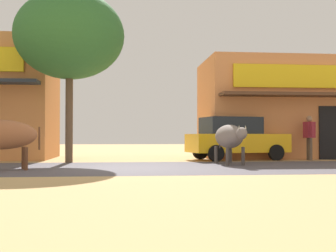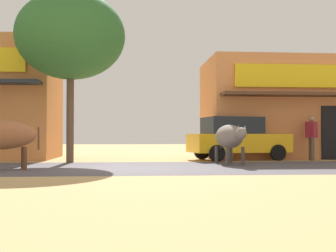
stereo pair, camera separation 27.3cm
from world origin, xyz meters
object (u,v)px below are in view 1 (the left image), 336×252
Objects in this scene: roadside_tree at (70,36)px; pedestrian_by_shop at (309,134)px; parked_hatchback_car at (235,138)px; cow_far_dark at (230,137)px.

roadside_tree is 9.57m from pedestrian_by_shop.
roadside_tree reaches higher than parked_hatchback_car.
roadside_tree is 3.52× the size of pedestrian_by_shop.
pedestrian_by_shop is at bearing 31.55° from cow_far_dark.
parked_hatchback_car is 2.80m from pedestrian_by_shop.
parked_hatchback_car reaches higher than cow_far_dark.
roadside_tree is at bearing -170.08° from parked_hatchback_car.
cow_far_dark is (5.28, -1.68, -3.52)m from roadside_tree.
roadside_tree reaches higher than cow_far_dark.
pedestrian_by_shop reaches higher than parked_hatchback_car.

